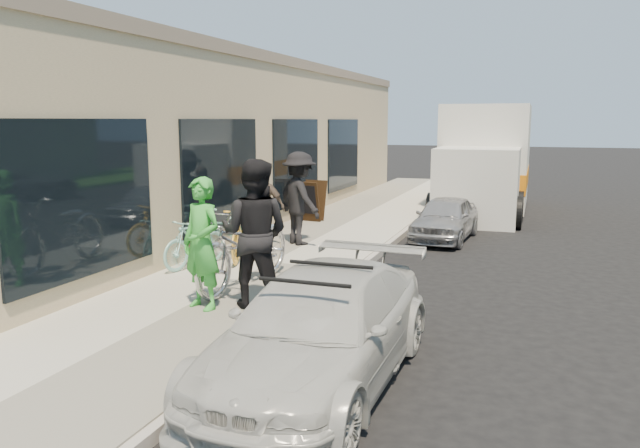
% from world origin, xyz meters
% --- Properties ---
extents(ground, '(120.00, 120.00, 0.00)m').
position_xyz_m(ground, '(0.00, 0.00, 0.00)').
color(ground, black).
rests_on(ground, ground).
extents(sidewalk, '(3.00, 34.00, 0.15)m').
position_xyz_m(sidewalk, '(-2.00, 3.00, 0.07)').
color(sidewalk, '#A8A597').
rests_on(sidewalk, ground).
extents(curb, '(0.12, 34.00, 0.13)m').
position_xyz_m(curb, '(-0.45, 3.00, 0.07)').
color(curb, '#9C968E').
rests_on(curb, ground).
extents(storefront, '(3.60, 20.00, 4.22)m').
position_xyz_m(storefront, '(-5.24, 7.99, 2.12)').
color(storefront, '#C7AF8A').
rests_on(storefront, ground).
extents(bike_rack, '(0.14, 0.55, 0.78)m').
position_xyz_m(bike_rack, '(-2.72, 3.22, 0.62)').
color(bike_rack, black).
rests_on(bike_rack, sidewalk).
extents(sandwich_board, '(0.69, 0.69, 1.01)m').
position_xyz_m(sandwich_board, '(-2.96, 7.63, 0.67)').
color(sandwich_board, black).
rests_on(sandwich_board, sidewalk).
extents(sedan_white, '(1.70, 4.01, 1.20)m').
position_xyz_m(sedan_white, '(0.49, -1.32, 0.58)').
color(sedan_white, '#B9BAB5').
rests_on(sedan_white, ground).
extents(sedan_silver, '(1.36, 2.96, 0.99)m').
position_xyz_m(sedan_silver, '(0.51, 7.01, 0.49)').
color(sedan_silver, '#96979B').
rests_on(sedan_silver, ground).
extents(moving_truck, '(2.45, 6.36, 3.11)m').
position_xyz_m(moving_truck, '(0.91, 12.02, 1.38)').
color(moving_truck, silver).
rests_on(moving_truck, ground).
extents(tandem_bike, '(1.10, 2.57, 1.31)m').
position_xyz_m(tandem_bike, '(-1.67, 1.36, 0.81)').
color(tandem_bike, silver).
rests_on(tandem_bike, sidewalk).
extents(woman_rider, '(0.76, 0.62, 1.79)m').
position_xyz_m(woman_rider, '(-1.73, 0.17, 1.04)').
color(woman_rider, green).
rests_on(woman_rider, sidewalk).
extents(man_standing, '(1.04, 0.84, 2.02)m').
position_xyz_m(man_standing, '(-1.10, 0.51, 1.16)').
color(man_standing, black).
rests_on(man_standing, sidewalk).
extents(cruiser_bike_a, '(0.77, 1.53, 0.88)m').
position_xyz_m(cruiser_bike_a, '(-3.08, 2.23, 0.59)').
color(cruiser_bike_a, '#7EBCB4').
rests_on(cruiser_bike_a, sidewalk).
extents(cruiser_bike_b, '(1.29, 2.04, 1.01)m').
position_xyz_m(cruiser_bike_b, '(-2.95, 3.12, 0.66)').
color(cruiser_bike_b, '#7EBCB4').
rests_on(cruiser_bike_b, sidewalk).
extents(cruiser_bike_c, '(0.91, 1.74, 1.01)m').
position_xyz_m(cruiser_bike_c, '(-2.60, 3.05, 0.65)').
color(cruiser_bike_c, gold).
rests_on(cruiser_bike_c, sidewalk).
extents(bystander_a, '(1.41, 1.29, 1.90)m').
position_xyz_m(bystander_a, '(-2.12, 4.74, 1.10)').
color(bystander_a, black).
rests_on(bystander_a, sidewalk).
extents(bystander_b, '(0.94, 0.40, 1.59)m').
position_xyz_m(bystander_b, '(-2.76, 4.36, 0.94)').
color(bystander_b, brown).
rests_on(bystander_b, sidewalk).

